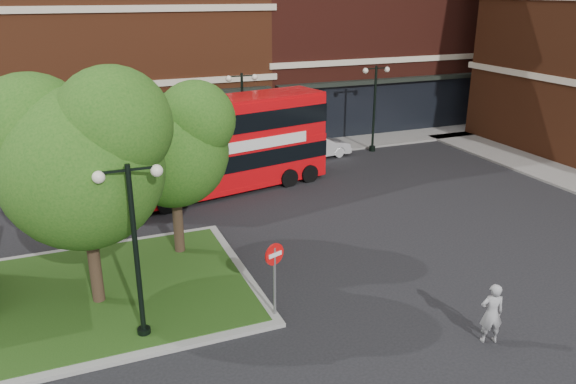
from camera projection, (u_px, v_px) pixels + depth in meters
name	position (u px, v px, depth m)	size (l,w,h in m)	color
ground	(327.00, 302.00, 17.25)	(120.00, 120.00, 0.00)	black
pavement_far	(199.00, 159.00, 31.61)	(44.00, 3.00, 0.12)	slate
terrace_far_left	(29.00, 27.00, 32.95)	(26.00, 12.00, 14.00)	#612D17
terrace_far_right	(359.00, 5.00, 40.41)	(18.00, 12.00, 16.00)	#471911
traffic_island	(47.00, 304.00, 17.00)	(12.60, 7.60, 0.15)	gray
tree_island_west	(76.00, 152.00, 15.53)	(5.40, 4.71, 7.21)	#2D2116
tree_island_east	(170.00, 140.00, 18.95)	(4.46, 3.90, 6.29)	#2D2116
lamp_island	(135.00, 244.00, 14.51)	(1.72, 0.36, 5.00)	black
lamp_far_left	(243.00, 115.00, 29.63)	(1.72, 0.36, 5.00)	black
lamp_far_right	(375.00, 104.00, 32.47)	(1.72, 0.36, 5.00)	black
bus	(224.00, 139.00, 25.96)	(10.38, 4.31, 3.87)	red
woman	(492.00, 313.00, 15.02)	(0.64, 0.42, 1.75)	gray
car_silver	(218.00, 147.00, 31.27)	(1.81, 4.50, 1.53)	#B8BCC0
car_white	(317.00, 147.00, 31.93)	(1.35, 3.87, 1.27)	silver
no_entry_sign	(274.00, 266.00, 15.87)	(0.63, 0.27, 2.36)	slate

